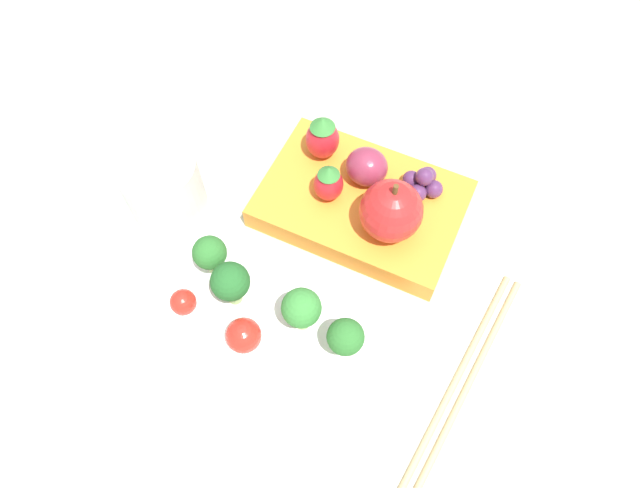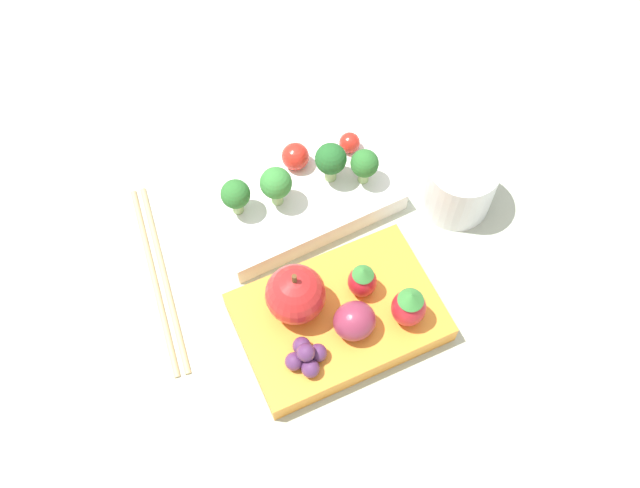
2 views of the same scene
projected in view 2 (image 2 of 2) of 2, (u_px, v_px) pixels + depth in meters
ground_plane at (312, 260)px, 0.70m from camera, size 4.00×4.00×0.00m
bento_box_savoury at (301, 199)px, 0.72m from camera, size 0.20×0.13×0.02m
bento_box_fruit at (340, 317)px, 0.66m from camera, size 0.19×0.13×0.02m
broccoli_floret_0 at (276, 184)px, 0.68m from camera, size 0.03×0.03×0.05m
broccoli_floret_1 at (236, 195)px, 0.68m from camera, size 0.03×0.03×0.04m
broccoli_floret_2 at (364, 164)px, 0.70m from camera, size 0.03×0.03×0.04m
broccoli_floret_3 at (331, 160)px, 0.69m from camera, size 0.03×0.03×0.05m
cherry_tomato_0 at (350, 143)px, 0.73m from camera, size 0.02×0.02×0.02m
cherry_tomato_1 at (295, 156)px, 0.72m from camera, size 0.03×0.03×0.03m
apple at (295, 294)px, 0.63m from camera, size 0.05×0.05×0.06m
strawberry_0 at (362, 280)px, 0.64m from camera, size 0.03×0.03×0.04m
strawberry_1 at (409, 306)px, 0.63m from camera, size 0.03×0.03×0.05m
plum at (354, 321)px, 0.63m from camera, size 0.04×0.04×0.03m
grape_cluster at (306, 356)px, 0.62m from camera, size 0.04×0.04×0.03m
drinking_cup at (459, 185)px, 0.71m from camera, size 0.07×0.07×0.06m
chopsticks_pair at (159, 276)px, 0.69m from camera, size 0.03×0.21×0.01m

